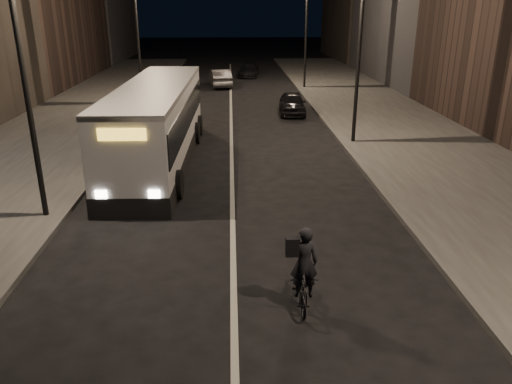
{
  "coord_description": "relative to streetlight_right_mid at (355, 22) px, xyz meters",
  "views": [
    {
      "loc": [
        0.02,
        -10.07,
        6.1
      ],
      "look_at": [
        0.62,
        2.06,
        1.5
      ],
      "focal_mm": 35.0,
      "sensor_mm": 36.0,
      "label": 1
    }
  ],
  "objects": [
    {
      "name": "ground",
      "position": [
        -5.33,
        -12.0,
        -5.36
      ],
      "size": [
        180.0,
        180.0,
        0.0
      ],
      "primitive_type": "plane",
      "color": "black",
      "rests_on": "ground"
    },
    {
      "name": "sidewalk_right",
      "position": [
        3.17,
        2.0,
        -5.28
      ],
      "size": [
        7.0,
        70.0,
        0.16
      ],
      "primitive_type": "cube",
      "color": "#343432",
      "rests_on": "ground"
    },
    {
      "name": "sidewalk_left",
      "position": [
        -13.83,
        2.0,
        -5.28
      ],
      "size": [
        7.0,
        70.0,
        0.16
      ],
      "primitive_type": "cube",
      "color": "#343432",
      "rests_on": "ground"
    },
    {
      "name": "streetlight_right_mid",
      "position": [
        0.0,
        0.0,
        0.0
      ],
      "size": [
        1.2,
        0.44,
        8.12
      ],
      "color": "black",
      "rests_on": "sidewalk_right"
    },
    {
      "name": "streetlight_right_far",
      "position": [
        0.0,
        16.0,
        0.0
      ],
      "size": [
        1.2,
        0.44,
        8.12
      ],
      "color": "black",
      "rests_on": "sidewalk_right"
    },
    {
      "name": "streetlight_left_near",
      "position": [
        -10.66,
        -8.0,
        0.0
      ],
      "size": [
        1.2,
        0.44,
        8.12
      ],
      "color": "black",
      "rests_on": "sidewalk_left"
    },
    {
      "name": "streetlight_left_far",
      "position": [
        -10.66,
        10.0,
        0.0
      ],
      "size": [
        1.2,
        0.44,
        8.12
      ],
      "color": "black",
      "rests_on": "sidewalk_left"
    },
    {
      "name": "city_bus",
      "position": [
        -8.27,
        -2.31,
        -3.64
      ],
      "size": [
        3.0,
        11.81,
        3.16
      ],
      "rotation": [
        0.0,
        0.0,
        -0.02
      ],
      "color": "silver",
      "rests_on": "ground"
    },
    {
      "name": "cyclist_on_bicycle",
      "position": [
        -3.88,
        -12.92,
        -4.73
      ],
      "size": [
        0.62,
        1.67,
        1.9
      ],
      "rotation": [
        0.0,
        0.0,
        -0.03
      ],
      "color": "black",
      "rests_on": "ground"
    },
    {
      "name": "car_near",
      "position": [
        -1.73,
        6.95,
        -4.74
      ],
      "size": [
        1.67,
        3.72,
        1.24
      ],
      "primitive_type": "imported",
      "rotation": [
        0.0,
        0.0,
        -0.06
      ],
      "color": "black",
      "rests_on": "ground"
    },
    {
      "name": "car_mid",
      "position": [
        -6.13,
        17.4,
        -4.68
      ],
      "size": [
        1.97,
        4.28,
        1.36
      ],
      "primitive_type": "imported",
      "rotation": [
        0.0,
        0.0,
        3.27
      ],
      "color": "#303032",
      "rests_on": "ground"
    },
    {
      "name": "car_far",
      "position": [
        -3.68,
        23.14,
        -4.78
      ],
      "size": [
        2.06,
        4.18,
        1.17
      ],
      "primitive_type": "imported",
      "rotation": [
        0.0,
        0.0,
        -0.11
      ],
      "color": "black",
      "rests_on": "ground"
    }
  ]
}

